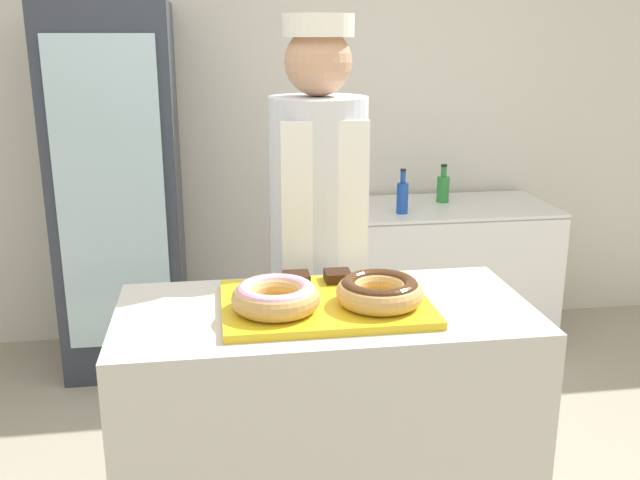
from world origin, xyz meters
TOP-DOWN VIEW (x-y plane):
  - wall_back at (0.00, 2.13)m, footprint 8.00×0.06m
  - display_counter at (0.00, 0.00)m, footprint 1.23×0.59m
  - serving_tray at (0.00, 0.00)m, footprint 0.61×0.44m
  - donut_light_glaze at (-0.15, -0.06)m, footprint 0.25×0.25m
  - donut_chocolate_glaze at (0.15, -0.06)m, footprint 0.25×0.25m
  - brownie_back_left at (-0.07, 0.16)m, footprint 0.08×0.08m
  - brownie_back_right at (0.07, 0.16)m, footprint 0.08×0.08m
  - baker_person at (0.06, 0.54)m, footprint 0.35×0.35m
  - beverage_fridge at (-0.80, 1.75)m, footprint 0.61×0.60m
  - chest_freezer at (1.00, 1.76)m, footprint 1.10×0.62m
  - bottle_blue at (0.67, 1.62)m, footprint 0.06×0.06m
  - bottle_green at (0.97, 1.84)m, footprint 0.07×0.07m

SIDE VIEW (x-z plane):
  - chest_freezer at x=1.00m, z-range 0.00..0.82m
  - display_counter at x=0.00m, z-range 0.00..0.95m
  - bottle_green at x=0.97m, z-range 0.79..1.00m
  - bottle_blue at x=0.67m, z-range 0.79..1.02m
  - beverage_fridge at x=-0.80m, z-range 0.00..1.89m
  - serving_tray at x=0.00m, z-range 0.95..0.97m
  - baker_person at x=0.06m, z-range 0.07..1.86m
  - brownie_back_left at x=-0.07m, z-range 0.97..1.01m
  - brownie_back_right at x=0.07m, z-range 0.97..1.01m
  - donut_light_glaze at x=-0.15m, z-range 0.98..1.06m
  - donut_chocolate_glaze at x=0.15m, z-range 0.98..1.06m
  - wall_back at x=0.00m, z-range 0.00..2.70m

